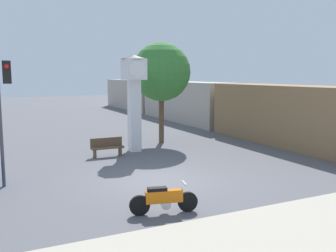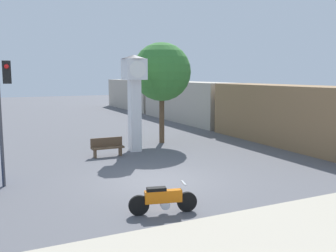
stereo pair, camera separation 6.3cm
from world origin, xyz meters
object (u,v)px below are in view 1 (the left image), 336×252
Objects in this scene: clock_tower at (134,88)px; motorcycle at (164,199)px; freight_train at (186,101)px; bench at (107,147)px; street_tree at (161,72)px; traffic_light at (3,99)px.

motorcycle is at bearing -105.36° from clock_tower.
bench is at bearing -133.07° from freight_train.
bench is at bearing 97.80° from motorcycle.
motorcycle is 9.59m from clock_tower.
street_tree reaches higher than motorcycle.
bench is (-1.70, -0.67, -2.82)m from clock_tower.
freight_train is at bearing 43.69° from traffic_light.
motorcycle is at bearing -114.31° from street_tree.
freight_train is (8.73, 10.48, -1.61)m from clock_tower.
street_tree is 5.86m from bench.
motorcycle is 0.43× the size of traffic_light.
traffic_light is at bearing 141.59° from motorcycle.
traffic_light is 6.26m from bench.
street_tree is at bearing 78.58° from motorcycle.
motorcycle is 8.19m from bench.
motorcycle is 0.34× the size of street_tree.
freight_train is at bearing 72.88° from motorcycle.
clock_tower is 0.13× the size of freight_train.
motorcycle is 0.40× the size of clock_tower.
traffic_light is 10.29m from street_tree.
clock_tower is 13.73m from freight_train.
bench is at bearing -150.37° from street_tree.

